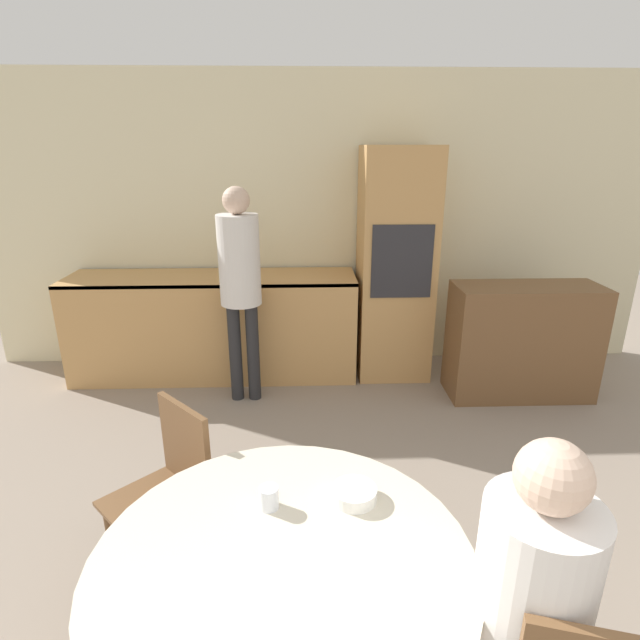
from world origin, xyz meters
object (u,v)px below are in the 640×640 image
(cup, at_px, (269,498))
(person_standing, at_px, (240,273))
(person_seated, at_px, (534,607))
(dining_table, at_px, (284,601))
(chair_far_left, at_px, (170,483))
(bowl_near, at_px, (354,494))
(sideboard, at_px, (522,341))
(oven_unit, at_px, (395,266))

(cup, bearing_deg, person_standing, 98.93)
(person_seated, bearing_deg, dining_table, 163.02)
(chair_far_left, relative_size, bowl_near, 4.99)
(person_seated, bearing_deg, chair_far_left, 144.45)
(dining_table, bearing_deg, chair_far_left, 128.68)
(chair_far_left, height_order, person_seated, person_seated)
(chair_far_left, relative_size, person_standing, 0.50)
(person_standing, bearing_deg, sideboard, 0.10)
(person_seated, xyz_separation_m, bowl_near, (-0.47, 0.48, 0.02))
(bowl_near, bearing_deg, cup, -174.18)
(dining_table, height_order, bowl_near, bowl_near)
(dining_table, distance_m, person_seated, 0.79)
(cup, distance_m, bowl_near, 0.32)
(oven_unit, relative_size, person_standing, 1.16)
(sideboard, bearing_deg, cup, -130.84)
(dining_table, distance_m, person_standing, 2.54)
(sideboard, bearing_deg, oven_unit, 152.99)
(dining_table, bearing_deg, person_seated, -16.98)
(oven_unit, height_order, cup, oven_unit)
(person_standing, relative_size, bowl_near, 9.92)
(sideboard, relative_size, person_seated, 0.92)
(cup, bearing_deg, dining_table, -75.97)
(oven_unit, distance_m, person_standing, 1.38)
(cup, bearing_deg, person_seated, -29.92)
(person_seated, relative_size, person_standing, 0.74)
(person_standing, bearing_deg, bowl_near, -73.09)
(oven_unit, relative_size, person_seated, 1.58)
(sideboard, height_order, dining_table, sideboard)
(chair_far_left, relative_size, cup, 10.19)
(dining_table, xyz_separation_m, cup, (-0.06, 0.23, 0.24))
(sideboard, height_order, chair_far_left, sideboard)
(dining_table, distance_m, chair_far_left, 0.89)
(sideboard, relative_size, chair_far_left, 1.35)
(oven_unit, bearing_deg, cup, -108.97)
(oven_unit, relative_size, bowl_near, 11.55)
(sideboard, distance_m, person_standing, 2.34)
(dining_table, xyz_separation_m, person_standing, (-0.41, 2.45, 0.54))
(oven_unit, height_order, person_standing, oven_unit)
(cup, xyz_separation_m, bowl_near, (0.32, 0.03, -0.02))
(sideboard, relative_size, person_standing, 0.68)
(chair_far_left, height_order, person_standing, person_standing)
(oven_unit, relative_size, chair_far_left, 2.32)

